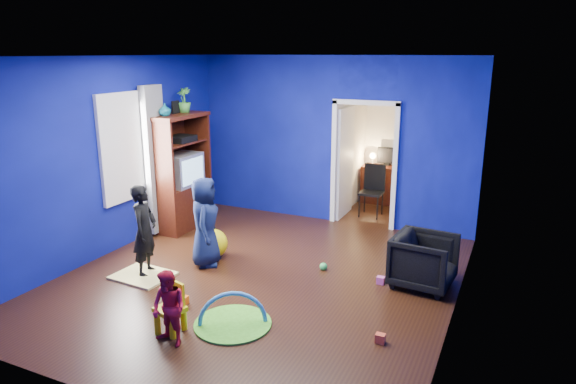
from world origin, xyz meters
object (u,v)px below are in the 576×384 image
at_px(hopper_ball, 213,244).
at_px(study_desk, 384,185).
at_px(child_black, 145,231).
at_px(vase, 165,110).
at_px(folding_chair, 371,192).
at_px(toddler_red, 169,309).
at_px(crt_tv, 182,170).
at_px(tv_armoire, 180,172).
at_px(kid_chair, 170,311).
at_px(play_mat, 233,324).
at_px(armchair, 424,261).
at_px(child_navy, 205,222).

relative_size(hopper_ball, study_desk, 0.50).
xyz_separation_m(child_black, vase, (-0.75, 1.55, 1.43)).
bearing_deg(folding_chair, toddler_red, -97.65).
bearing_deg(crt_tv, tv_armoire, 180.00).
bearing_deg(folding_chair, vase, -141.31).
bearing_deg(kid_chair, play_mat, 55.48).
relative_size(child_black, tv_armoire, 0.64).
xyz_separation_m(study_desk, folding_chair, (0.00, -0.96, 0.09)).
distance_m(armchair, play_mat, 2.60).
xyz_separation_m(child_navy, play_mat, (1.21, -1.31, -0.63)).
height_order(toddler_red, crt_tv, crt_tv).
relative_size(child_black, folding_chair, 1.37).
bearing_deg(tv_armoire, folding_chair, 34.78).
height_order(crt_tv, play_mat, crt_tv).
distance_m(toddler_red, study_desk, 6.10).
bearing_deg(crt_tv, folding_chair, 35.16).
relative_size(tv_armoire, play_mat, 2.25).
xyz_separation_m(armchair, study_desk, (-1.44, 3.55, 0.03)).
distance_m(toddler_red, hopper_ball, 2.35).
height_order(tv_armoire, crt_tv, tv_armoire).
bearing_deg(hopper_ball, crt_tv, 141.28).
bearing_deg(armchair, kid_chair, 140.76).
distance_m(kid_chair, folding_chair, 4.98).
distance_m(play_mat, folding_chair, 4.52).
bearing_deg(child_navy, kid_chair, 175.19).
bearing_deg(vase, play_mat, -41.62).
bearing_deg(kid_chair, tv_armoire, 142.11).
bearing_deg(child_black, folding_chair, -43.93).
height_order(child_black, folding_chair, child_black).
distance_m(child_navy, toddler_red, 2.10).
relative_size(kid_chair, play_mat, 0.57).
bearing_deg(kid_chair, armchair, 63.59).
xyz_separation_m(toddler_red, folding_chair, (0.69, 5.10, 0.05)).
bearing_deg(play_mat, tv_armoire, 134.78).
distance_m(child_black, folding_chair, 4.33).
bearing_deg(toddler_red, folding_chair, 91.94).
height_order(armchair, tv_armoire, tv_armoire).
distance_m(toddler_red, crt_tv, 3.83).
distance_m(vase, crt_tv, 1.08).
xyz_separation_m(vase, tv_armoire, (0.00, 0.30, -1.08)).
xyz_separation_m(play_mat, folding_chair, (0.30, 4.49, 0.45)).
relative_size(tv_armoire, study_desk, 2.23).
bearing_deg(child_navy, study_desk, -46.40).
relative_size(hopper_ball, folding_chair, 0.48).
bearing_deg(child_black, play_mat, -126.80).
xyz_separation_m(hopper_ball, folding_chair, (1.56, 2.93, 0.24)).
bearing_deg(crt_tv, child_black, -68.86).
bearing_deg(child_black, crt_tv, 5.68).
height_order(toddler_red, study_desk, toddler_red).
relative_size(toddler_red, folding_chair, 0.89).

